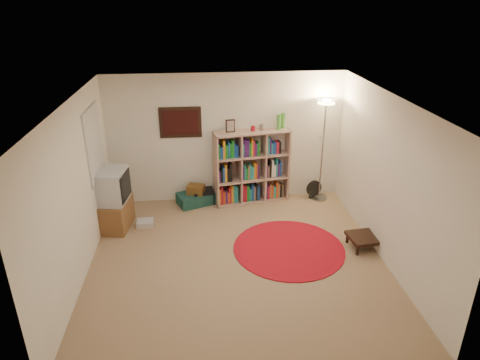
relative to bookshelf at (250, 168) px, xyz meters
The scene contains 11 objects.
room 2.17m from the bookshelf, 103.97° to the right, with size 4.54×4.54×2.54m.
bookshelf is the anchor object (origin of this frame).
floor_lamp 1.70m from the bookshelf, ahead, with size 0.50×0.50×2.02m.
floor_fan 1.38m from the bookshelf, ahead, with size 0.33×0.22×0.37m.
tv_stand 2.64m from the bookshelf, 161.73° to the right, with size 0.61×0.80×1.08m.
dvd_box 2.25m from the bookshelf, 157.35° to the right, with size 0.30×0.25×0.10m.
suitcase 1.23m from the bookshelf, behind, with size 0.79×0.66×0.22m.
wicker_basket 1.14m from the bookshelf, behind, with size 0.37×0.32×0.18m.
duffel_bag 1.09m from the bookshelf, behind, with size 0.43×0.37×0.27m.
red_rug 2.00m from the bookshelf, 77.43° to the right, with size 1.80×1.80×0.02m.
side_table 2.56m from the bookshelf, 49.88° to the right, with size 0.51×0.51×0.21m.
Camera 1 is at (-0.52, -5.54, 3.81)m, focal length 32.00 mm.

